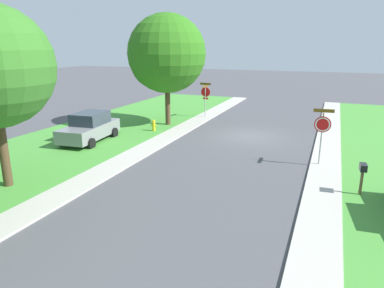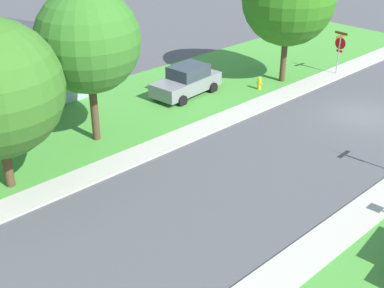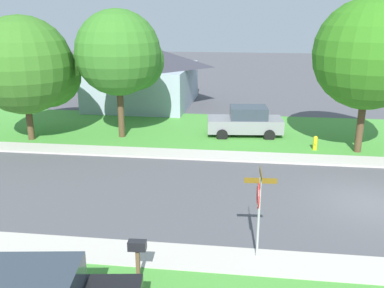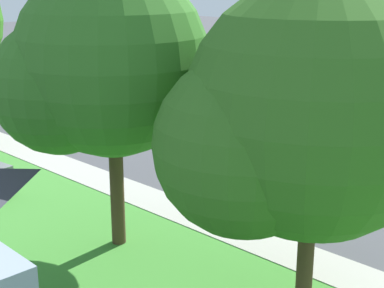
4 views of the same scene
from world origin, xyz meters
name	(u,v)px [view 1 (image 1 of 4)]	position (x,y,z in m)	size (l,w,h in m)	color
ground_plane	(249,136)	(0.00, 0.00, 0.00)	(120.00, 120.00, 0.00)	#4C4C51
sidewalk_east	(57,197)	(4.70, 12.00, 0.05)	(1.40, 56.00, 0.10)	#B7B2A8
sidewalk_west	(316,247)	(-4.70, 12.00, 0.05)	(1.40, 56.00, 0.10)	#B7B2A8
stop_sign_near_corner	(205,94)	(4.61, -4.56, 1.88)	(0.92, 0.92, 2.77)	#9E9EA3
stop_sign_far_corner	(322,128)	(-4.39, 4.40, 1.89)	(0.92, 0.92, 2.77)	#9E9EA3
car_grey_across_road	(90,128)	(8.57, 4.82, 0.87)	(2.35, 4.45, 1.76)	gray
tree_sidewalk_mid	(164,56)	(6.48, -1.16, 4.86)	(5.78, 5.38, 7.73)	#4C3823
fire_hydrant	(154,125)	(6.20, 1.18, 0.44)	(0.38, 0.22, 0.83)	gold
mailbox	(363,172)	(-6.03, 7.56, 1.01)	(0.27, 0.49, 1.31)	brown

